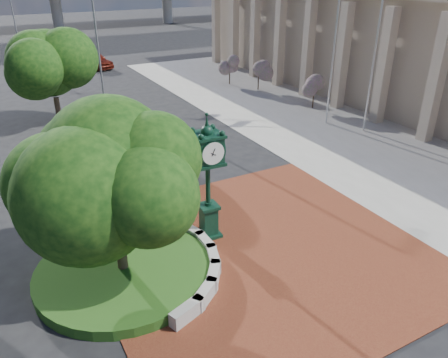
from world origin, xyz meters
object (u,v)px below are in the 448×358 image
flagpole_a (335,42)px  flagpole_b (376,45)px  parked_car (95,60)px  street_lamp_far (15,16)px  street_lamp_near (98,24)px  post_clock (208,173)px

flagpole_a → flagpole_b: bearing=-64.4°
parked_car → street_lamp_far: (-6.23, 8.38, 4.04)m
street_lamp_far → flagpole_a: bearing=-65.2°
flagpole_a → street_lamp_far: flagpole_a is taller
flagpole_b → street_lamp_far: 40.47m
street_lamp_near → street_lamp_far: street_lamp_near is taller
street_lamp_near → flagpole_a: bearing=-53.1°
flagpole_a → flagpole_b: size_ratio=0.99×
post_clock → parked_car: 34.89m
post_clock → street_lamp_far: street_lamp_far is taller
parked_car → flagpole_a: (9.61, -25.96, 4.66)m
parked_car → street_lamp_far: bearing=108.4°
post_clock → flagpole_b: bearing=23.1°
street_lamp_far → flagpole_b: bearing=-65.2°
flagpole_b → street_lamp_far: size_ratio=1.30×
post_clock → street_lamp_near: size_ratio=0.53×
post_clock → parked_car: post_clock is taller
street_lamp_near → flagpole_b: bearing=-54.5°
flagpole_a → post_clock: bearing=-147.4°
post_clock → street_lamp_far: 43.10m
post_clock → flagpole_a: flagpole_a is taller
parked_car → street_lamp_near: size_ratio=0.51×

